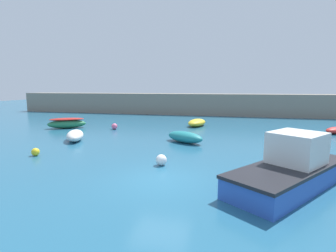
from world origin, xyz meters
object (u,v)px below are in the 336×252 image
at_px(open_tender_yellow, 185,137).
at_px(mooring_buoy_yellow, 35,152).
at_px(rowboat_white_midwater, 75,135).
at_px(rowboat_with_red_cover, 67,123).
at_px(mooring_buoy_white, 161,160).
at_px(mooring_buoy_orange, 300,134).
at_px(cabin_cruiser_white, 291,169).
at_px(rowboat_blue_near, 197,123).
at_px(mooring_buoy_pink, 114,126).

xyz_separation_m(open_tender_yellow, mooring_buoy_yellow, (-7.72, -5.63, -0.16)).
bearing_deg(mooring_buoy_yellow, open_tender_yellow, 36.07).
height_order(rowboat_white_midwater, rowboat_with_red_cover, rowboat_with_red_cover).
xyz_separation_m(rowboat_with_red_cover, mooring_buoy_yellow, (4.39, -9.41, -0.27)).
xyz_separation_m(rowboat_with_red_cover, mooring_buoy_white, (11.91, -9.51, -0.22)).
distance_m(mooring_buoy_orange, mooring_buoy_yellow, 18.99).
distance_m(cabin_cruiser_white, mooring_buoy_yellow, 13.36).
relative_size(rowboat_with_red_cover, mooring_buoy_white, 6.47).
xyz_separation_m(rowboat_blue_near, mooring_buoy_white, (-0.04, -13.78, -0.08)).
bearing_deg(open_tender_yellow, rowboat_with_red_cover, -165.69).
xyz_separation_m(mooring_buoy_pink, mooring_buoy_white, (7.17, -9.91, 0.00)).
bearing_deg(open_tender_yellow, rowboat_blue_near, 122.83).
bearing_deg(cabin_cruiser_white, mooring_buoy_orange, -157.38).
distance_m(rowboat_blue_near, mooring_buoy_pink, 8.19).
bearing_deg(mooring_buoy_pink, open_tender_yellow, -29.56).
relative_size(rowboat_white_midwater, mooring_buoy_pink, 5.62).
distance_m(cabin_cruiser_white, mooring_buoy_pink, 17.26).
bearing_deg(mooring_buoy_white, rowboat_with_red_cover, 141.38).
relative_size(open_tender_yellow, rowboat_blue_near, 0.97).
bearing_deg(mooring_buoy_orange, mooring_buoy_yellow, -148.71).
distance_m(cabin_cruiser_white, rowboat_white_midwater, 14.81).
xyz_separation_m(cabin_cruiser_white, mooring_buoy_pink, (-12.90, 11.45, -0.46)).
distance_m(rowboat_white_midwater, mooring_buoy_white, 8.99).
bearing_deg(rowboat_with_red_cover, mooring_buoy_yellow, 84.46).
distance_m(rowboat_blue_near, mooring_buoy_yellow, 15.63).
distance_m(cabin_cruiser_white, mooring_buoy_orange, 11.89).
bearing_deg(rowboat_white_midwater, mooring_buoy_orange, 80.95).
bearing_deg(cabin_cruiser_white, mooring_buoy_white, -67.85).
relative_size(cabin_cruiser_white, rowboat_white_midwater, 2.02).
height_order(rowboat_with_red_cover, mooring_buoy_orange, rowboat_with_red_cover).
distance_m(cabin_cruiser_white, open_tender_yellow, 9.13).
relative_size(rowboat_white_midwater, rowboat_with_red_cover, 0.86).
bearing_deg(open_tender_yellow, mooring_buoy_white, -60.43).
height_order(mooring_buoy_pink, mooring_buoy_yellow, mooring_buoy_pink).
relative_size(rowboat_white_midwater, mooring_buoy_yellow, 6.89).
xyz_separation_m(open_tender_yellow, rowboat_blue_near, (-0.17, 8.05, -0.03)).
distance_m(open_tender_yellow, mooring_buoy_orange, 9.50).
relative_size(cabin_cruiser_white, open_tender_yellow, 1.94).
relative_size(open_tender_yellow, mooring_buoy_pink, 5.83).
bearing_deg(mooring_buoy_pink, rowboat_white_midwater, -96.48).
bearing_deg(mooring_buoy_orange, open_tender_yellow, -153.52).
height_order(open_tender_yellow, rowboat_white_midwater, open_tender_yellow).
relative_size(rowboat_blue_near, mooring_buoy_orange, 8.14).
relative_size(rowboat_blue_near, mooring_buoy_pink, 5.99).
bearing_deg(rowboat_with_red_cover, rowboat_blue_near, 169.11).
bearing_deg(mooring_buoy_white, rowboat_blue_near, 89.83).
xyz_separation_m(mooring_buoy_orange, mooring_buoy_yellow, (-16.22, -9.86, 0.02)).
height_order(rowboat_white_midwater, mooring_buoy_orange, rowboat_white_midwater).
bearing_deg(mooring_buoy_yellow, cabin_cruiser_white, -7.04).
bearing_deg(mooring_buoy_yellow, mooring_buoy_white, -0.79).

